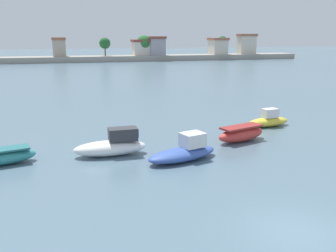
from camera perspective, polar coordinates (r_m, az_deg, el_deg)
The scene contains 7 objects.
ground_plane at distance 15.60m, azimuth 19.06°, elevation -15.18°, with size 400.00×400.00×0.00m, color slate.
moored_boat_0 at distance 23.64m, azimuth -24.08°, elevation -4.37°, with size 3.78×2.10×0.95m.
moored_boat_1 at distance 23.43m, azimuth -8.61°, elevation -3.03°, with size 4.56×1.67×1.72m.
moored_boat_2 at distance 22.35m, azimuth 2.54°, elevation -3.97°, with size 4.98×3.05×1.60m.
moored_boat_3 at distance 26.70m, azimuth 11.27°, elevation -1.20°, with size 4.21×2.43×1.12m.
moored_boat_4 at distance 31.58m, azimuth 15.33°, elevation 0.84°, with size 3.97×1.84×1.49m.
distant_shoreline at distance 108.91m, azimuth -7.16°, elevation 11.02°, with size 123.66×7.64×7.68m.
Camera 1 is at (-8.12, -11.08, 7.40)m, focal length 39.31 mm.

